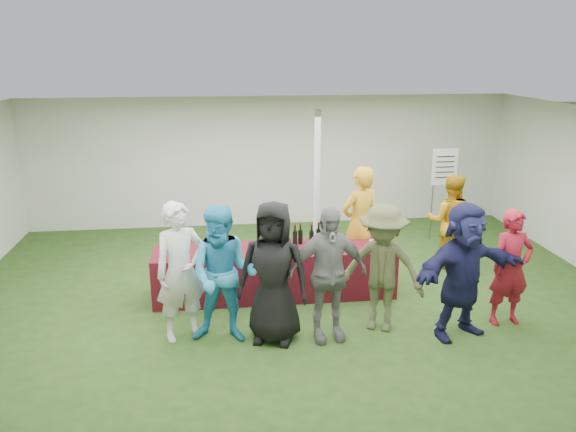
{
  "coord_description": "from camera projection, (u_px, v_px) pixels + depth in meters",
  "views": [
    {
      "loc": [
        -1.03,
        -7.5,
        3.62
      ],
      "look_at": [
        -0.07,
        0.35,
        1.25
      ],
      "focal_mm": 35.0,
      "sensor_mm": 36.0,
      "label": 1
    }
  ],
  "objects": [
    {
      "name": "ground",
      "position": [
        296.0,
        303.0,
        8.29
      ],
      "size": [
        60.0,
        60.0,
        0.0
      ],
      "primitive_type": "plane",
      "color": "#284719",
      "rests_on": "ground"
    },
    {
      "name": "tent",
      "position": [
        317.0,
        194.0,
        9.11
      ],
      "size": [
        10.0,
        10.0,
        10.0
      ],
      "color": "white",
      "rests_on": "ground"
    },
    {
      "name": "serving_table",
      "position": [
        275.0,
        272.0,
        8.49
      ],
      "size": [
        3.6,
        0.8,
        0.75
      ],
      "primitive_type": "cube",
      "color": "maroon",
      "rests_on": "ground"
    },
    {
      "name": "wine_bottles",
      "position": [
        310.0,
        236.0,
        8.54
      ],
      "size": [
        0.53,
        0.13,
        0.32
      ],
      "color": "black",
      "rests_on": "serving_table"
    },
    {
      "name": "wine_glasses",
      "position": [
        213.0,
        250.0,
        8.01
      ],
      "size": [
        1.21,
        0.11,
        0.16
      ],
      "color": "silver",
      "rests_on": "serving_table"
    },
    {
      "name": "water_bottle",
      "position": [
        273.0,
        240.0,
        8.42
      ],
      "size": [
        0.07,
        0.07,
        0.23
      ],
      "color": "silver",
      "rests_on": "serving_table"
    },
    {
      "name": "bar_towel",
      "position": [
        379.0,
        242.0,
        8.61
      ],
      "size": [
        0.25,
        0.18,
        0.03
      ],
      "primitive_type": "cube",
      "color": "white",
      "rests_on": "serving_table"
    },
    {
      "name": "dump_bucket",
      "position": [
        383.0,
        243.0,
        8.33
      ],
      "size": [
        0.26,
        0.26,
        0.18
      ],
      "primitive_type": "cylinder",
      "color": "slate",
      "rests_on": "serving_table"
    },
    {
      "name": "wine_list_sign",
      "position": [
        444.0,
        174.0,
        10.73
      ],
      "size": [
        0.5,
        0.03,
        1.8
      ],
      "color": "slate",
      "rests_on": "ground"
    },
    {
      "name": "staff_pourer",
      "position": [
        360.0,
        224.0,
        8.88
      ],
      "size": [
        0.81,
        0.68,
        1.88
      ],
      "primitive_type": "imported",
      "rotation": [
        0.0,
        0.0,
        3.54
      ],
      "color": "gold",
      "rests_on": "ground"
    },
    {
      "name": "staff_back",
      "position": [
        450.0,
        221.0,
        9.49
      ],
      "size": [
        0.96,
        0.87,
        1.62
      ],
      "primitive_type": "imported",
      "rotation": [
        0.0,
        0.0,
        2.75
      ],
      "color": "#C18410",
      "rests_on": "ground"
    },
    {
      "name": "customer_0",
      "position": [
        181.0,
        272.0,
        7.09
      ],
      "size": [
        0.78,
        0.67,
        1.82
      ],
      "primitive_type": "imported",
      "rotation": [
        0.0,
        0.0,
        0.42
      ],
      "color": "silver",
      "rests_on": "ground"
    },
    {
      "name": "customer_1",
      "position": [
        224.0,
        275.0,
        7.01
      ],
      "size": [
        0.98,
        0.83,
        1.8
      ],
      "primitive_type": "imported",
      "rotation": [
        0.0,
        0.0,
        -0.19
      ],
      "color": "#2B93C7",
      "rests_on": "ground"
    },
    {
      "name": "customer_2",
      "position": [
        273.0,
        273.0,
        7.03
      ],
      "size": [
        1.03,
        0.83,
        1.84
      ],
      "primitive_type": "imported",
      "rotation": [
        0.0,
        0.0,
        -0.3
      ],
      "color": "black",
      "rests_on": "ground"
    },
    {
      "name": "customer_3",
      "position": [
        327.0,
        274.0,
        7.07
      ],
      "size": [
        1.08,
        0.55,
        1.78
      ],
      "primitive_type": "imported",
      "rotation": [
        0.0,
        0.0,
        0.11
      ],
      "color": "slate",
      "rests_on": "ground"
    },
    {
      "name": "customer_4",
      "position": [
        382.0,
        268.0,
        7.32
      ],
      "size": [
        1.28,
        1.05,
        1.73
      ],
      "primitive_type": "imported",
      "rotation": [
        0.0,
        0.0,
        -0.44
      ],
      "color": "#474D2C",
      "rests_on": "ground"
    },
    {
      "name": "customer_5",
      "position": [
        463.0,
        271.0,
        7.15
      ],
      "size": [
        1.75,
        1.04,
        1.8
      ],
      "primitive_type": "imported",
      "rotation": [
        0.0,
        0.0,
        0.32
      ],
      "color": "#191A44",
      "rests_on": "ground"
    },
    {
      "name": "customer_6",
      "position": [
        511.0,
        268.0,
        7.5
      ],
      "size": [
        0.61,
        0.43,
        1.61
      ],
      "primitive_type": "imported",
      "rotation": [
        0.0,
        0.0,
        0.08
      ],
      "color": "maroon",
      "rests_on": "ground"
    }
  ]
}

